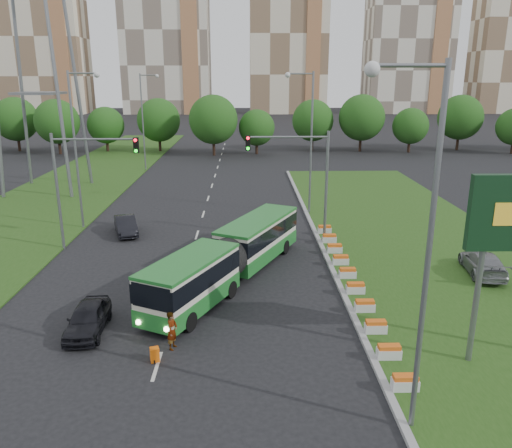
{
  "coord_description": "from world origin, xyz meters",
  "views": [
    {
      "loc": [
        0.72,
        -24.22,
        11.47
      ],
      "look_at": [
        1.37,
        5.99,
        2.6
      ],
      "focal_mm": 35.0,
      "sensor_mm": 36.0,
      "label": 1
    }
  ],
  "objects_px": {
    "articulated_bus": "(226,256)",
    "car_left_near": "(88,318)",
    "traffic_mast_median": "(304,170)",
    "car_median": "(483,263)",
    "shopping_trolley": "(155,355)",
    "traffic_mast_left": "(80,173)",
    "car_left_far": "(126,225)",
    "pedestrian": "(172,330)"
  },
  "relations": [
    {
      "from": "traffic_mast_median",
      "to": "shopping_trolley",
      "type": "xyz_separation_m",
      "value": [
        -7.92,
        -15.62,
        -5.04
      ]
    },
    {
      "from": "traffic_mast_median",
      "to": "articulated_bus",
      "type": "height_order",
      "value": "traffic_mast_median"
    },
    {
      "from": "articulated_bus",
      "to": "car_median",
      "type": "relative_size",
      "value": 3.25
    },
    {
      "from": "articulated_bus",
      "to": "shopping_trolley",
      "type": "relative_size",
      "value": 23.97
    },
    {
      "from": "articulated_bus",
      "to": "shopping_trolley",
      "type": "height_order",
      "value": "articulated_bus"
    },
    {
      "from": "car_left_far",
      "to": "car_left_near",
      "type": "bearing_deg",
      "value": -102.42
    },
    {
      "from": "traffic_mast_median",
      "to": "car_median",
      "type": "height_order",
      "value": "traffic_mast_median"
    },
    {
      "from": "car_left_far",
      "to": "pedestrian",
      "type": "bearing_deg",
      "value": -89.66
    },
    {
      "from": "car_median",
      "to": "traffic_mast_median",
      "type": "bearing_deg",
      "value": -24.88
    },
    {
      "from": "traffic_mast_median",
      "to": "car_median",
      "type": "xyz_separation_m",
      "value": [
        10.14,
        -6.54,
        -4.52
      ]
    },
    {
      "from": "car_median",
      "to": "car_left_near",
      "type": "bearing_deg",
      "value": 24.47
    },
    {
      "from": "traffic_mast_median",
      "to": "articulated_bus",
      "type": "distance_m",
      "value": 9.47
    },
    {
      "from": "car_left_near",
      "to": "traffic_mast_median",
      "type": "bearing_deg",
      "value": 45.87
    },
    {
      "from": "traffic_mast_left",
      "to": "car_left_near",
      "type": "relative_size",
      "value": 2.0
    },
    {
      "from": "articulated_bus",
      "to": "car_left_near",
      "type": "bearing_deg",
      "value": -109.35
    },
    {
      "from": "shopping_trolley",
      "to": "traffic_mast_left",
      "type": "bearing_deg",
      "value": 98.27
    },
    {
      "from": "traffic_mast_median",
      "to": "car_left_far",
      "type": "height_order",
      "value": "traffic_mast_median"
    },
    {
      "from": "car_left_far",
      "to": "car_median",
      "type": "xyz_separation_m",
      "value": [
        23.34,
        -8.92,
        0.14
      ]
    },
    {
      "from": "articulated_bus",
      "to": "car_left_near",
      "type": "relative_size",
      "value": 3.78
    },
    {
      "from": "traffic_mast_median",
      "to": "traffic_mast_left",
      "type": "xyz_separation_m",
      "value": [
        -15.16,
        -1.0,
        0.0
      ]
    },
    {
      "from": "articulated_bus",
      "to": "car_median",
      "type": "height_order",
      "value": "articulated_bus"
    },
    {
      "from": "shopping_trolley",
      "to": "car_median",
      "type": "bearing_deg",
      "value": 8.61
    },
    {
      "from": "traffic_mast_left",
      "to": "car_left_far",
      "type": "relative_size",
      "value": 1.92
    },
    {
      "from": "traffic_mast_left",
      "to": "car_median",
      "type": "distance_m",
      "value": 26.28
    },
    {
      "from": "car_left_far",
      "to": "pedestrian",
      "type": "distance_m",
      "value": 17.95
    },
    {
      "from": "car_median",
      "to": "pedestrian",
      "type": "height_order",
      "value": "pedestrian"
    },
    {
      "from": "articulated_bus",
      "to": "car_left_far",
      "type": "xyz_separation_m",
      "value": [
        -7.97,
        9.27,
        -0.84
      ]
    },
    {
      "from": "car_median",
      "to": "pedestrian",
      "type": "distance_m",
      "value": 19.2
    },
    {
      "from": "articulated_bus",
      "to": "car_left_near",
      "type": "xyz_separation_m",
      "value": [
        -6.24,
        -6.05,
        -0.84
      ]
    },
    {
      "from": "traffic_mast_left",
      "to": "car_left_far",
      "type": "xyz_separation_m",
      "value": [
        1.95,
        3.38,
        -4.66
      ]
    },
    {
      "from": "shopping_trolley",
      "to": "car_left_far",
      "type": "bearing_deg",
      "value": 88.29
    },
    {
      "from": "traffic_mast_median",
      "to": "articulated_bus",
      "type": "bearing_deg",
      "value": -127.22
    },
    {
      "from": "traffic_mast_left",
      "to": "car_median",
      "type": "height_order",
      "value": "traffic_mast_left"
    },
    {
      "from": "traffic_mast_median",
      "to": "shopping_trolley",
      "type": "height_order",
      "value": "traffic_mast_median"
    },
    {
      "from": "car_median",
      "to": "pedestrian",
      "type": "bearing_deg",
      "value": 32.68
    },
    {
      "from": "articulated_bus",
      "to": "traffic_mast_median",
      "type": "bearing_deg",
      "value": 79.28
    },
    {
      "from": "traffic_mast_median",
      "to": "articulated_bus",
      "type": "relative_size",
      "value": 0.53
    },
    {
      "from": "articulated_bus",
      "to": "car_left_far",
      "type": "distance_m",
      "value": 12.25
    },
    {
      "from": "car_left_near",
      "to": "pedestrian",
      "type": "height_order",
      "value": "pedestrian"
    },
    {
      "from": "articulated_bus",
      "to": "pedestrian",
      "type": "height_order",
      "value": "articulated_bus"
    },
    {
      "from": "car_left_far",
      "to": "car_median",
      "type": "height_order",
      "value": "car_median"
    },
    {
      "from": "traffic_mast_left",
      "to": "articulated_bus",
      "type": "relative_size",
      "value": 0.53
    }
  ]
}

